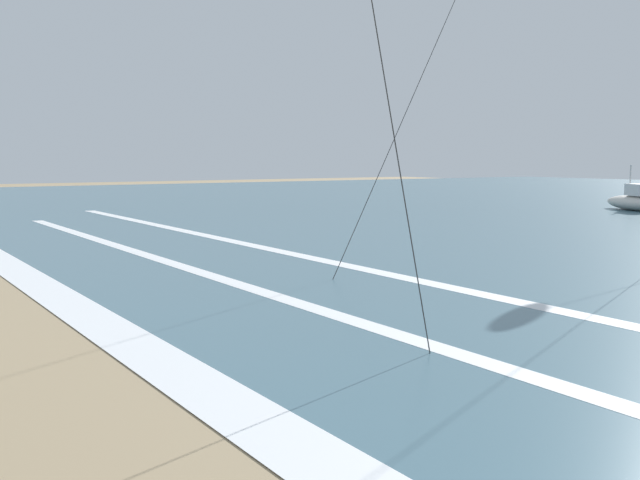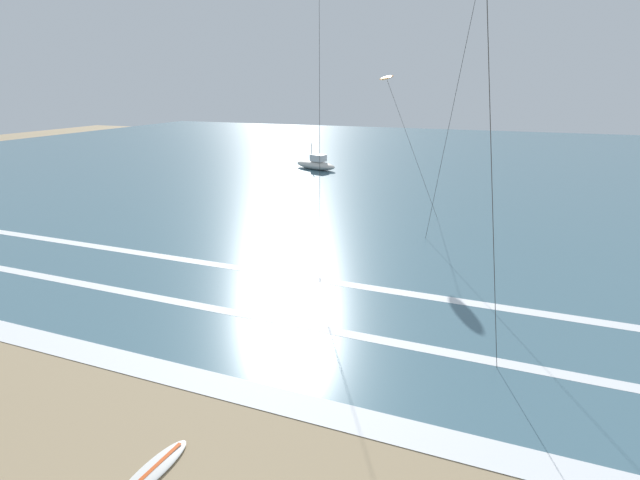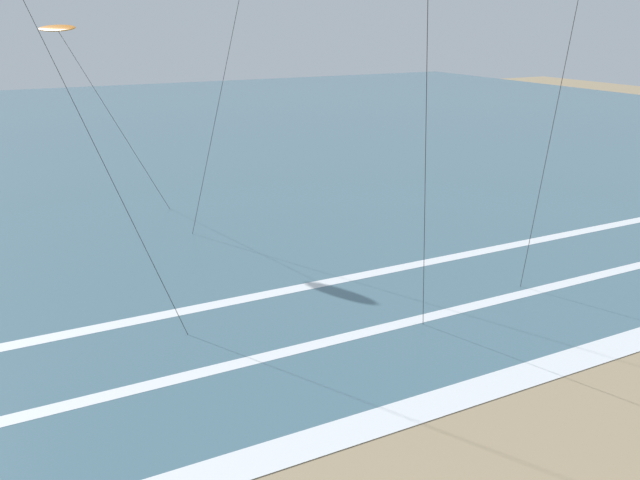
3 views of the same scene
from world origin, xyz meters
TOP-DOWN VIEW (x-y plane):
  - wave_foam_shoreline at (-0.77, 7.71)m, footprint 56.63×1.07m
  - wave_foam_mid_break at (0.51, 11.95)m, footprint 50.22×0.52m
  - wave_foam_outer_break at (-0.19, 16.12)m, footprint 59.98×0.59m
  - offshore_boat at (-12.95, 43.67)m, footprint 5.46×3.46m

SIDE VIEW (x-z plane):
  - wave_foam_shoreline at x=-0.77m, z-range 0.01..0.02m
  - wave_foam_mid_break at x=0.51m, z-range 0.01..0.02m
  - wave_foam_outer_break at x=-0.19m, z-range 0.01..0.02m
  - offshore_boat at x=-12.95m, z-range -0.80..1.90m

